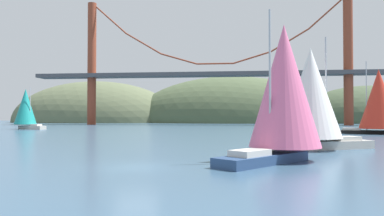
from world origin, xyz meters
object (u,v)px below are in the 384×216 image
(sailboat_pink_spinnaker, at_px, (283,89))
(sailboat_yellow_sail, at_px, (280,108))
(sailboat_white_mainsail, at_px, (312,96))
(sailboat_teal_sail, at_px, (26,108))
(sailboat_scarlet_sail, at_px, (378,100))

(sailboat_pink_spinnaker, bearing_deg, sailboat_yellow_sail, 82.93)
(sailboat_pink_spinnaker, distance_m, sailboat_white_mainsail, 8.76)
(sailboat_teal_sail, xyz_separation_m, sailboat_white_mainsail, (51.34, -41.83, 0.01))
(sailboat_yellow_sail, relative_size, sailboat_scarlet_sail, 0.77)
(sailboat_pink_spinnaker, bearing_deg, sailboat_scarlet_sail, 61.47)
(sailboat_yellow_sail, bearing_deg, sailboat_teal_sail, 176.23)
(sailboat_white_mainsail, bearing_deg, sailboat_scarlet_sail, 60.23)
(sailboat_yellow_sail, bearing_deg, sailboat_pink_spinnaker, -97.07)
(sailboat_teal_sail, bearing_deg, sailboat_scarlet_sail, -10.97)
(sailboat_yellow_sail, height_order, sailboat_teal_sail, sailboat_teal_sail)
(sailboat_scarlet_sail, distance_m, sailboat_teal_sail, 69.01)
(sailboat_teal_sail, bearing_deg, sailboat_yellow_sail, -3.77)
(sailboat_pink_spinnaker, height_order, sailboat_yellow_sail, sailboat_pink_spinnaker)
(sailboat_yellow_sail, height_order, sailboat_white_mainsail, sailboat_white_mainsail)
(sailboat_pink_spinnaker, relative_size, sailboat_teal_sail, 1.07)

